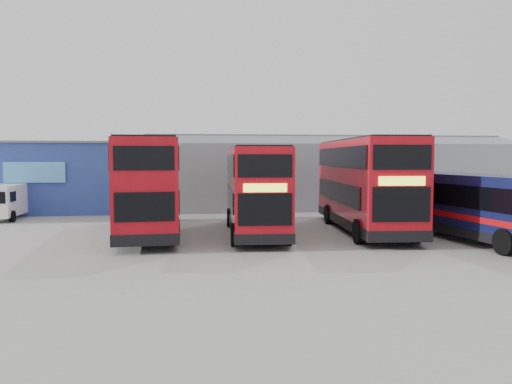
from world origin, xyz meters
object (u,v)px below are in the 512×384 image
at_px(double_decker_left, 148,187).
at_px(double_decker_right, 364,186).
at_px(maintenance_shed, 329,174).
at_px(single_decker_blue, 478,208).
at_px(double_decker_centre, 255,191).
at_px(office_block, 52,176).
at_px(panel_van, 5,200).

relative_size(double_decker_left, double_decker_right, 0.99).
relative_size(maintenance_shed, single_decker_blue, 2.55).
height_order(double_decker_centre, double_decker_right, double_decker_right).
xyz_separation_m(office_block, double_decker_left, (8.18, -12.76, -0.13)).
height_order(double_decker_right, single_decker_blue, double_decker_right).
xyz_separation_m(maintenance_shed, double_decker_right, (-2.27, -15.20, -0.13)).
bearing_deg(double_decker_left, panel_van, -41.43).
relative_size(double_decker_centre, double_decker_right, 0.91).
bearing_deg(double_decker_right, double_decker_left, -177.97).
relative_size(maintenance_shed, panel_van, 5.89).
bearing_deg(office_block, single_decker_blue, -35.49).
relative_size(maintenance_shed, double_decker_right, 2.55).
xyz_separation_m(single_decker_blue, panel_van, (-25.54, 11.90, -0.32)).
height_order(maintenance_shed, single_decker_blue, maintenance_shed).
relative_size(double_decker_centre, single_decker_blue, 0.91).
distance_m(office_block, panel_van, 5.58).
xyz_separation_m(double_decker_left, double_decker_right, (11.55, -0.44, 0.02)).
relative_size(office_block, maintenance_shed, 0.40).
height_order(office_block, single_decker_blue, office_block).
bearing_deg(maintenance_shed, double_decker_left, -133.11).
relative_size(double_decker_left, double_decker_centre, 1.09).
height_order(double_decker_left, panel_van, double_decker_left).
distance_m(double_decker_right, single_decker_blue, 5.84).
relative_size(double_decker_right, panel_van, 2.31).
bearing_deg(double_decker_left, single_decker_blue, 161.03).
bearing_deg(double_decker_centre, office_block, 138.35).
bearing_deg(double_decker_left, maintenance_shed, -136.72).
distance_m(double_decker_left, single_decker_blue, 16.41).
xyz_separation_m(double_decker_centre, single_decker_blue, (10.26, -3.75, -0.68)).
xyz_separation_m(office_block, maintenance_shed, (22.00, 2.01, 0.02)).
distance_m(maintenance_shed, double_decker_centre, 17.44).
bearing_deg(double_decker_centre, maintenance_shed, 64.21).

